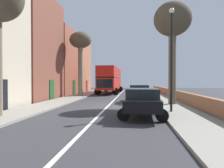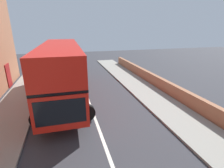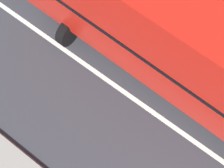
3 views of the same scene
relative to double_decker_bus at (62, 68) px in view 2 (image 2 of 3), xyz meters
The scene contains 1 object.
double_decker_bus is the anchor object (origin of this frame).
Camera 2 is at (-1.43, 3.42, 5.14)m, focal length 26.75 mm.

